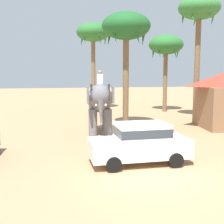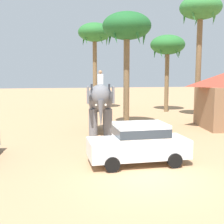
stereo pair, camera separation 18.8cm
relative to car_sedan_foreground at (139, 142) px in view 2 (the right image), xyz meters
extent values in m
plane|color=tan|center=(-0.11, -1.94, -0.93)|extent=(120.00, 120.00, 0.00)
cube|color=white|center=(-0.04, 0.00, -0.25)|extent=(4.16, 1.84, 0.76)
cube|color=white|center=(0.06, 0.00, 0.45)|extent=(2.15, 1.63, 0.64)
cube|color=#2D3842|center=(0.06, 0.00, 0.45)|extent=(2.17, 1.65, 0.35)
cylinder|color=black|center=(-1.28, -0.90, -0.63)|extent=(0.61, 0.20, 0.60)
cylinder|color=black|center=(-1.34, 0.80, -0.63)|extent=(0.61, 0.20, 0.60)
cylinder|color=black|center=(1.26, -0.81, -0.63)|extent=(0.61, 0.20, 0.60)
cylinder|color=black|center=(1.20, 0.89, -0.63)|extent=(0.61, 0.20, 0.60)
ellipsoid|color=slate|center=(-0.70, 6.75, 1.22)|extent=(1.96, 3.27, 1.70)
cylinder|color=slate|center=(-0.37, 5.77, -0.13)|extent=(0.52, 0.52, 1.60)
cylinder|color=slate|center=(-1.24, 5.88, -0.13)|extent=(0.52, 0.52, 1.60)
cylinder|color=slate|center=(-0.15, 7.62, -0.13)|extent=(0.52, 0.52, 1.60)
cylinder|color=slate|center=(-1.02, 7.72, -0.13)|extent=(0.52, 0.52, 1.60)
ellipsoid|color=slate|center=(-0.89, 5.13, 1.52)|extent=(1.21, 1.12, 1.20)
cube|color=slate|center=(-0.16, 5.15, 1.57)|extent=(0.21, 0.81, 0.96)
cube|color=slate|center=(-1.59, 5.32, 1.57)|extent=(0.21, 0.81, 0.96)
cone|color=slate|center=(-0.94, 4.69, 0.52)|extent=(0.40, 0.40, 1.60)
cone|color=beige|center=(-0.68, 4.71, 1.02)|extent=(0.19, 0.57, 0.21)
cone|color=beige|center=(-1.19, 4.77, 1.02)|extent=(0.19, 0.57, 0.21)
cube|color=white|center=(-0.80, 5.90, 2.42)|extent=(0.37, 0.28, 0.60)
sphere|color=#A87A56|center=(-0.80, 5.90, 2.84)|extent=(0.22, 0.22, 0.22)
cylinder|color=#333338|center=(-0.28, 5.84, 1.87)|extent=(0.12, 0.12, 0.55)
cylinder|color=#333338|center=(-1.31, 5.96, 1.87)|extent=(0.12, 0.12, 0.55)
cylinder|color=brown|center=(0.31, 17.96, 2.74)|extent=(0.41, 0.41, 7.34)
ellipsoid|color=#286B2D|center=(0.31, 17.96, 6.61)|extent=(3.20, 3.20, 1.80)
cone|color=#286B2D|center=(1.51, 17.96, 6.11)|extent=(0.40, 0.92, 1.64)
cone|color=#286B2D|center=(0.68, 19.10, 6.11)|extent=(0.91, 0.57, 1.67)
cone|color=#286B2D|center=(-0.66, 18.66, 6.11)|extent=(0.73, 0.83, 1.69)
cone|color=#286B2D|center=(-0.66, 17.25, 6.11)|extent=(0.73, 0.83, 1.69)
cone|color=#286B2D|center=(0.68, 16.82, 6.11)|extent=(0.91, 0.57, 1.67)
cylinder|color=brown|center=(1.26, 8.08, 2.36)|extent=(0.40, 0.40, 6.57)
ellipsoid|color=#1E5B28|center=(1.26, 8.08, 5.84)|extent=(3.20, 3.20, 1.80)
cone|color=#1E5B28|center=(2.46, 8.08, 5.34)|extent=(0.40, 0.92, 1.64)
cone|color=#1E5B28|center=(1.64, 9.22, 5.34)|extent=(0.91, 0.57, 1.67)
cone|color=#1E5B28|center=(0.29, 8.78, 5.34)|extent=(0.73, 0.83, 1.69)
cone|color=#1E5B28|center=(0.29, 7.37, 5.34)|extent=(0.73, 0.83, 1.69)
cone|color=#1E5B28|center=(1.64, 6.94, 5.34)|extent=(0.91, 0.57, 1.67)
cylinder|color=brown|center=(7.59, 10.60, 3.30)|extent=(0.42, 0.42, 8.45)
ellipsoid|color=#337A38|center=(7.59, 10.60, 7.72)|extent=(3.20, 3.20, 1.80)
cone|color=#337A38|center=(8.79, 10.60, 7.22)|extent=(0.40, 0.92, 1.64)
cone|color=#337A38|center=(7.96, 11.74, 7.22)|extent=(0.91, 0.57, 1.67)
cone|color=#337A38|center=(6.62, 11.30, 7.22)|extent=(0.73, 0.83, 1.69)
cone|color=#337A38|center=(6.62, 9.89, 7.22)|extent=(0.73, 0.83, 1.69)
cone|color=#337A38|center=(7.96, 9.46, 7.22)|extent=(0.91, 0.57, 1.67)
cylinder|color=brown|center=(6.82, 15.50, 2.10)|extent=(0.39, 0.39, 6.05)
ellipsoid|color=#286B2D|center=(6.82, 15.50, 5.33)|extent=(3.20, 3.20, 1.80)
cone|color=#286B2D|center=(8.02, 15.50, 4.83)|extent=(0.40, 0.92, 1.64)
cone|color=#286B2D|center=(7.19, 16.65, 4.83)|extent=(0.91, 0.57, 1.67)
cone|color=#286B2D|center=(5.85, 16.21, 4.83)|extent=(0.73, 0.83, 1.69)
cone|color=#286B2D|center=(5.85, 14.80, 4.83)|extent=(0.73, 0.83, 1.69)
cone|color=#286B2D|center=(7.19, 14.36, 4.83)|extent=(0.91, 0.57, 1.67)
camera|label=1|loc=(-3.40, -11.87, 2.91)|focal=48.72mm
camera|label=2|loc=(-3.21, -11.90, 2.91)|focal=48.72mm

